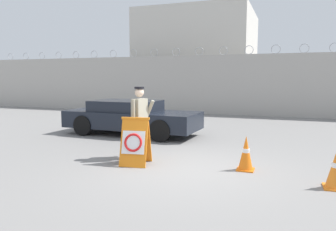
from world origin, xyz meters
The scene contains 7 objects.
ground_plane centered at (0.00, 0.00, 0.00)m, with size 90.00×90.00×0.00m, color gray.
perimeter_wall centered at (0.00, 11.15, 1.64)m, with size 36.00×0.30×3.71m.
building_block centered at (-4.16, 16.75, 3.30)m, with size 7.55×7.50×6.61m.
barricade_sign centered at (-1.29, -0.01, 0.55)m, with size 0.72×0.75×1.12m.
security_guard centered at (-1.44, 0.58, 1.01)m, with size 0.45×0.64×1.80m.
traffic_cone_near centered at (1.20, 0.40, 0.38)m, with size 0.37×0.37×0.77m.
parked_car_front_coupe centered at (-3.22, 3.65, 0.63)m, with size 4.87×2.08×1.22m.
Camera 1 is at (2.01, -6.79, 2.03)m, focal length 35.00 mm.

